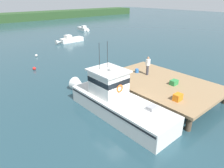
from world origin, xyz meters
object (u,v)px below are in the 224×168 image
Objects in this scene: main_fishing_boat at (115,99)px; deckhand_by_the_boat at (148,65)px; crate_stack_mid_dock at (174,82)px; mooring_buoy_outer at (36,55)px; bait_bucket at (137,71)px; moored_boat_outer_mooring at (83,29)px; moored_boat_far_right at (70,40)px; crate_stack_near_edge at (178,97)px; mooring_buoy_spare_mooring at (34,68)px.

main_fishing_boat reaches higher than deckhand_by_the_boat.
crate_stack_mid_dock is 1.81× the size of mooring_buoy_outer.
bait_bucket is 1.02× the size of mooring_buoy_outer.
mooring_buoy_outer is (-17.11, -14.51, -0.21)m from moored_boat_outer_mooring.
deckhand_by_the_boat is at bearing 14.77° from main_fishing_boat.
bait_bucket is at bearing -103.35° from moored_boat_far_right.
crate_stack_near_edge is at bearing -104.57° from moored_boat_far_right.
main_fishing_boat is 12.46m from mooring_buoy_spare_mooring.
mooring_buoy_spare_mooring is (-5.82, 11.09, -1.88)m from deckhand_by_the_boat.
moored_boat_far_right is at bearing -133.58° from moored_boat_outer_mooring.
deckhand_by_the_boat is 4.59× the size of mooring_buoy_spare_mooring.
crate_stack_mid_dock is 1.76× the size of bait_bucket.
main_fishing_boat is at bearing -94.58° from mooring_buoy_outer.
main_fishing_boat reaches higher than bait_bucket.
main_fishing_boat is 5.08m from crate_stack_mid_dock.
mooring_buoy_spare_mooring is (-10.33, -10.03, -0.27)m from moored_boat_far_right.
bait_bucket is at bearing -61.29° from mooring_buoy_spare_mooring.
deckhand_by_the_boat is 16.61m from mooring_buoy_outer.
main_fishing_boat is 1.93× the size of moored_boat_far_right.
moored_boat_outer_mooring is (13.65, 33.38, -1.01)m from crate_stack_mid_dock.
bait_bucket is 0.96× the size of mooring_buoy_spare_mooring.
bait_bucket is at bearing -77.77° from mooring_buoy_outer.
moored_boat_far_right is at bearing 75.43° from crate_stack_near_edge.
crate_stack_mid_dock is at bearing -79.61° from mooring_buoy_outer.
main_fishing_boat reaches higher than moored_boat_outer_mooring.
crate_stack_mid_dock reaches higher than mooring_buoy_spare_mooring.
crate_stack_mid_dock is 36.08m from moored_boat_outer_mooring.
bait_bucket is 0.07× the size of moored_boat_far_right.
crate_stack_near_edge is 1.81× the size of mooring_buoy_outer.
crate_stack_near_edge is at bearing -114.11° from moored_boat_outer_mooring.
crate_stack_near_edge is 26.38m from moored_boat_far_right.
main_fishing_boat is 29.55× the size of mooring_buoy_outer.
mooring_buoy_outer is (2.26, 5.02, -0.01)m from mooring_buoy_spare_mooring.
main_fishing_boat is 17.49m from mooring_buoy_outer.
deckhand_by_the_boat is 12.67m from mooring_buoy_spare_mooring.
main_fishing_boat is at bearing 163.29° from crate_stack_mid_dock.
crate_stack_near_edge is (-2.02, -1.63, 0.04)m from crate_stack_mid_dock.
mooring_buoy_spare_mooring is at bearing 103.44° from crate_stack_near_edge.
deckhand_by_the_boat reaches higher than moored_boat_far_right.
moored_boat_far_right is at bearing 79.08° from crate_stack_mid_dock.
crate_stack_mid_dock is 2.60m from crate_stack_near_edge.
deckhand_by_the_boat is at bearing -113.87° from moored_boat_outer_mooring.
crate_stack_mid_dock is at bearing -92.01° from deckhand_by_the_boat.
mooring_buoy_outer is at bearing -148.14° from moored_boat_far_right.
bait_bucket is 0.21× the size of deckhand_by_the_boat.
crate_stack_near_edge is 0.37× the size of deckhand_by_the_boat.
deckhand_by_the_boat is 21.66m from moored_boat_far_right.
crate_stack_near_edge is 4.92m from deckhand_by_the_boat.
crate_stack_mid_dock is at bearing -67.56° from mooring_buoy_spare_mooring.
main_fishing_boat is 24.35m from moored_boat_far_right.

